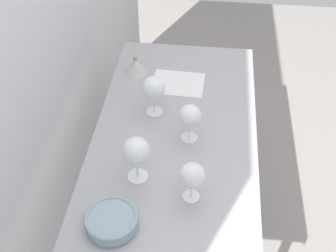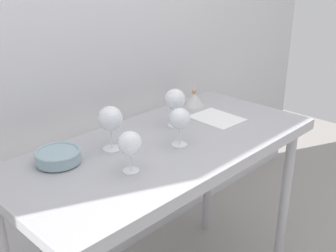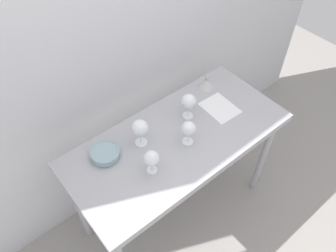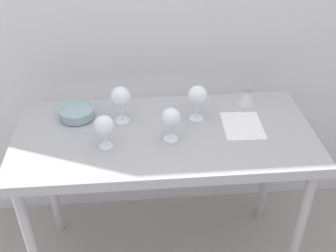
{
  "view_description": "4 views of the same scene",
  "coord_description": "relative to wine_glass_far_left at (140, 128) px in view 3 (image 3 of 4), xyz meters",
  "views": [
    {
      "loc": [
        -1.22,
        -0.12,
        2.11
      ],
      "look_at": [
        0.05,
        0.02,
        0.94
      ],
      "focal_mm": 46.72,
      "sensor_mm": 36.0,
      "label": 1
    },
    {
      "loc": [
        -1.13,
        -1.12,
        1.63
      ],
      "look_at": [
        0.0,
        -0.02,
        0.98
      ],
      "focal_mm": 44.15,
      "sensor_mm": 36.0,
      "label": 2
    },
    {
      "loc": [
        -0.87,
        -0.97,
        2.47
      ],
      "look_at": [
        -0.04,
        0.04,
        0.99
      ],
      "focal_mm": 35.84,
      "sensor_mm": 36.0,
      "label": 3
    },
    {
      "loc": [
        -0.12,
        -1.56,
        2.01
      ],
      "look_at": [
        0.02,
        -0.03,
        0.95
      ],
      "focal_mm": 43.79,
      "sensor_mm": 36.0,
      "label": 4
    }
  ],
  "objects": [
    {
      "name": "back_wall",
      "position": [
        0.2,
        0.38,
        0.27
      ],
      "size": [
        3.8,
        0.04,
        2.6
      ],
      "primitive_type": "cube",
      "color": "silver",
      "rests_on": "ground_plane"
    },
    {
      "name": "wine_glass_far_right",
      "position": [
        0.36,
        -0.01,
        -0.0
      ],
      "size": [
        0.1,
        0.1,
        0.18
      ],
      "color": "white",
      "rests_on": "steel_counter"
    },
    {
      "name": "decanter_funnel",
      "position": [
        0.64,
        0.11,
        -0.09
      ],
      "size": [
        0.11,
        0.11,
        0.13
      ],
      "color": "#BEBEBE",
      "rests_on": "steel_counter"
    },
    {
      "name": "tasting_bowl",
      "position": [
        -0.22,
        0.05,
        -0.1
      ],
      "size": [
        0.17,
        0.17,
        0.05
      ],
      "color": "beige",
      "rests_on": "steel_counter"
    },
    {
      "name": "tasting_sheet_upper",
      "position": [
        0.57,
        -0.09,
        -0.13
      ],
      "size": [
        0.19,
        0.24,
        0.0
      ],
      "primitive_type": "cube",
      "rotation": [
        0.0,
        0.0,
        -0.04
      ],
      "color": "white",
      "rests_on": "steel_counter"
    },
    {
      "name": "wine_glass_near_center",
      "position": [
        0.22,
        -0.17,
        -0.02
      ],
      "size": [
        0.09,
        0.09,
        0.16
      ],
      "color": "white",
      "rests_on": "steel_counter"
    },
    {
      "name": "wine_glass_near_left",
      "position": [
        -0.07,
        -0.2,
        -0.02
      ],
      "size": [
        0.09,
        0.09,
        0.16
      ],
      "color": "white",
      "rests_on": "steel_counter"
    },
    {
      "name": "wine_glass_far_left",
      "position": [
        0.0,
        0.0,
        0.0
      ],
      "size": [
        0.1,
        0.1,
        0.18
      ],
      "color": "white",
      "rests_on": "steel_counter"
    },
    {
      "name": "ground_plane",
      "position": [
        0.2,
        -0.11,
        -1.03
      ],
      "size": [
        6.0,
        6.0,
        0.0
      ],
      "primitive_type": "plane",
      "color": "gray"
    },
    {
      "name": "steel_counter",
      "position": [
        0.2,
        -0.11,
        -0.24
      ],
      "size": [
        1.4,
        0.65,
        0.9
      ],
      "color": "#A4A4A9",
      "rests_on": "ground_plane"
    }
  ]
}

